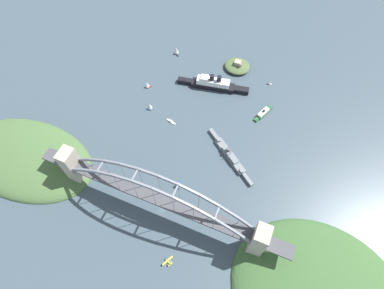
% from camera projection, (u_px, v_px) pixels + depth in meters
% --- Properties ---
extents(ground_plane, '(1400.00, 1400.00, 0.00)m').
position_uv_depth(ground_plane, '(162.00, 210.00, 310.60)').
color(ground_plane, '#3D4C56').
extents(harbor_arch_bridge, '(253.18, 16.59, 69.88)m').
position_uv_depth(harbor_arch_bridge, '(159.00, 200.00, 285.45)').
color(harbor_arch_bridge, '#ADA38E').
rests_on(harbor_arch_bridge, ground).
extents(headland_west_shore, '(161.55, 96.28, 27.06)m').
position_uv_depth(headland_west_shore, '(25.00, 159.00, 341.87)').
color(headland_west_shore, '#476638').
rests_on(headland_west_shore, ground).
extents(ocean_liner, '(92.27, 24.27, 20.97)m').
position_uv_depth(ocean_liner, '(213.00, 84.00, 392.09)').
color(ocean_liner, black).
rests_on(ocean_liner, ground).
extents(naval_cruiser, '(68.33, 52.98, 16.91)m').
position_uv_depth(naval_cruiser, '(230.00, 155.00, 340.83)').
color(naval_cruiser, slate).
rests_on(naval_cruiser, ground).
extents(harbor_ferry_steamer, '(16.63, 30.15, 8.07)m').
position_uv_depth(harbor_ferry_steamer, '(263.00, 113.00, 372.39)').
color(harbor_ferry_steamer, '#23512D').
rests_on(harbor_ferry_steamer, ground).
extents(fort_island_mid_harbor, '(34.02, 31.62, 12.90)m').
position_uv_depth(fort_island_mid_harbor, '(237.00, 66.00, 411.99)').
color(fort_island_mid_harbor, '#4C6038').
rests_on(fort_island_mid_harbor, ground).
extents(seaplane_taxiing_near_bridge, '(8.50, 11.20, 4.91)m').
position_uv_depth(seaplane_taxiing_near_bridge, '(168.00, 261.00, 282.84)').
color(seaplane_taxiing_near_bridge, '#B7B7B2').
rests_on(seaplane_taxiing_near_bridge, ground).
extents(small_boat_0, '(6.16, 3.62, 7.28)m').
position_uv_depth(small_boat_0, '(269.00, 82.00, 397.48)').
color(small_boat_0, silver).
rests_on(small_boat_0, ground).
extents(small_boat_1, '(9.10, 8.62, 10.72)m').
position_uv_depth(small_boat_1, '(150.00, 106.00, 374.70)').
color(small_boat_1, '#234C8C').
rests_on(small_boat_1, ground).
extents(small_boat_2, '(12.66, 5.14, 2.25)m').
position_uv_depth(small_boat_2, '(171.00, 121.00, 367.79)').
color(small_boat_2, silver).
rests_on(small_boat_2, ground).
extents(small_boat_3, '(8.82, 7.53, 10.56)m').
position_uv_depth(small_boat_3, '(147.00, 84.00, 393.41)').
color(small_boat_3, '#B2231E').
rests_on(small_boat_3, ground).
extents(small_boat_4, '(7.07, 11.03, 12.73)m').
position_uv_depth(small_boat_4, '(178.00, 184.00, 319.50)').
color(small_boat_4, '#234C8C').
rests_on(small_boat_4, ground).
extents(small_boat_5, '(9.25, 9.70, 11.72)m').
position_uv_depth(small_boat_5, '(176.00, 51.00, 425.64)').
color(small_boat_5, black).
rests_on(small_boat_5, ground).
extents(channel_marker_buoy, '(2.20, 2.20, 2.75)m').
position_uv_depth(channel_marker_buoy, '(139.00, 171.00, 332.84)').
color(channel_marker_buoy, red).
rests_on(channel_marker_buoy, ground).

